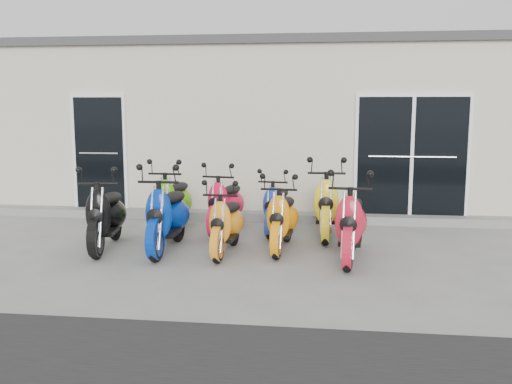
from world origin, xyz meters
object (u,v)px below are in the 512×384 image
scooter_front_orange_a (226,215)px  scooter_back_green (173,194)px  scooter_back_yellow (326,196)px  scooter_back_blue (277,200)px  scooter_front_red (351,213)px  scooter_front_black (106,207)px  scooter_back_red (226,196)px  scooter_front_orange_b (283,210)px  scooter_front_blue (167,206)px

scooter_front_orange_a → scooter_back_green: 1.76m
scooter_back_green → scooter_back_yellow: 2.55m
scooter_back_blue → scooter_back_yellow: scooter_back_yellow is taller
scooter_front_red → scooter_back_green: scooter_front_red is taller
scooter_front_black → scooter_back_red: 2.03m
scooter_front_orange_b → scooter_back_yellow: scooter_back_yellow is taller
scooter_front_orange_a → scooter_back_green: scooter_back_green is taller
scooter_back_blue → scooter_back_yellow: size_ratio=0.83×
scooter_back_red → scooter_back_blue: (0.85, 0.07, -0.05)m
scooter_front_blue → scooter_back_blue: scooter_front_blue is taller
scooter_back_blue → scooter_back_yellow: (0.81, -0.15, 0.11)m
scooter_front_orange_a → scooter_back_red: bearing=104.0°
scooter_front_orange_a → scooter_front_orange_b: size_ratio=0.95×
scooter_front_orange_a → scooter_back_blue: scooter_front_orange_a is taller
scooter_front_orange_a → scooter_front_red: 1.75m
scooter_front_red → scooter_back_blue: scooter_front_red is taller
scooter_front_black → scooter_front_orange_b: size_ratio=1.08×
scooter_back_yellow → scooter_front_orange_b: bearing=-122.5°
scooter_back_red → scooter_front_orange_b: bearing=-38.0°
scooter_back_blue → scooter_back_yellow: bearing=-4.0°
scooter_front_blue → scooter_front_black: bearing=179.6°
scooter_front_red → scooter_back_blue: 1.92m
scooter_front_orange_b → scooter_back_yellow: (0.63, 0.97, 0.08)m
scooter_front_blue → scooter_front_orange_a: scooter_front_blue is taller
scooter_front_orange_a → scooter_front_red: bearing=-0.0°
scooter_front_red → scooter_back_red: scooter_front_red is taller
scooter_front_black → scooter_front_orange_b: 2.60m
scooter_front_blue → scooter_back_blue: (1.47, 1.39, -0.11)m
scooter_front_blue → scooter_back_blue: size_ratio=1.19×
scooter_front_orange_b → scooter_back_blue: (-0.18, 1.12, -0.04)m
scooter_front_orange_a → scooter_front_orange_b: bearing=25.4°
scooter_back_green → scooter_back_blue: bearing=5.6°
scooter_front_blue → scooter_back_red: scooter_front_blue is taller
scooter_front_orange_a → scooter_back_blue: 1.56m
scooter_back_blue → scooter_back_yellow: 0.83m
scooter_front_orange_b → scooter_back_red: bearing=138.4°
scooter_back_red → scooter_back_green: bearing=-170.0°
scooter_back_red → scooter_front_blue: bearing=-107.4°
scooter_front_black → scooter_front_blue: size_ratio=0.96×
scooter_front_black → scooter_front_orange_b: bearing=-2.0°
scooter_front_orange_a → scooter_back_red: size_ratio=0.92×
scooter_front_blue → scooter_front_red: size_ratio=1.02×
scooter_front_black → scooter_front_red: 3.56m
scooter_front_blue → scooter_back_red: bearing=64.9°
scooter_front_black → scooter_back_green: 1.44m
scooter_back_red → scooter_back_blue: scooter_back_red is taller
scooter_front_orange_a → scooter_back_red: 1.39m
scooter_front_red → scooter_back_yellow: bearing=109.3°
scooter_back_green → scooter_back_yellow: (2.55, -0.05, 0.04)m
scooter_front_blue → scooter_back_yellow: 2.59m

